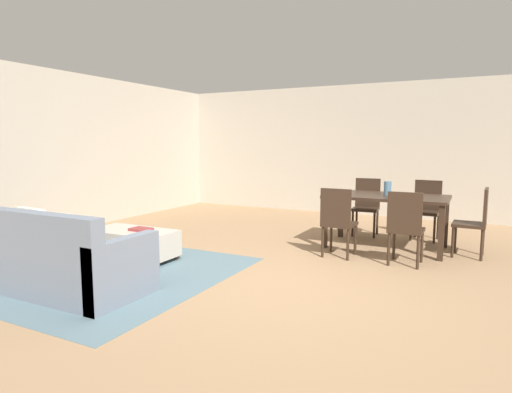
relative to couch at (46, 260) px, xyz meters
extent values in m
plane|color=#9E7A56|center=(2.11, 1.19, -0.30)|extent=(10.80, 10.80, 0.00)
cube|color=#BCB2A0|center=(2.11, 6.19, 1.05)|extent=(9.00, 0.12, 2.70)
cube|color=#BCB2A0|center=(-2.39, 1.69, 1.05)|extent=(0.12, 11.00, 2.70)
cube|color=slate|center=(0.00, 0.65, -0.29)|extent=(3.00, 2.80, 0.01)
cube|color=slate|center=(0.00, 0.05, -0.09)|extent=(2.18, 0.86, 0.42)
cube|color=slate|center=(0.00, -0.30, 0.34)|extent=(2.18, 0.16, 0.44)
cube|color=slate|center=(1.02, 0.05, 0.01)|extent=(0.14, 0.86, 0.62)
cube|color=gray|center=(-0.64, -0.06, 0.29)|extent=(0.33, 0.10, 0.33)
cube|color=silver|center=(-0.21, -0.02, 0.33)|extent=(0.41, 0.15, 0.41)
cube|color=silver|center=(0.21, -0.03, 0.31)|extent=(0.39, 0.11, 0.38)
cube|color=beige|center=(0.64, -0.05, 0.29)|extent=(0.34, 0.13, 0.34)
cube|color=#B7AD9E|center=(0.01, 1.25, -0.07)|extent=(1.13, 0.58, 0.33)
cylinder|color=#332319|center=(-0.51, 1.49, -0.27)|extent=(0.05, 0.05, 0.06)
cylinder|color=#332319|center=(0.52, 1.49, -0.27)|extent=(0.05, 0.05, 0.06)
cylinder|color=#332319|center=(-0.51, 1.00, -0.27)|extent=(0.05, 0.05, 0.06)
cylinder|color=#332319|center=(0.52, 1.00, -0.27)|extent=(0.05, 0.05, 0.06)
cube|color=#332319|center=(2.78, 3.41, 0.44)|extent=(1.66, 0.94, 0.04)
cube|color=#332319|center=(2.01, 3.82, 0.06)|extent=(0.07, 0.07, 0.72)
cube|color=#332319|center=(3.55, 3.82, 0.06)|extent=(0.07, 0.07, 0.72)
cube|color=#332319|center=(2.01, 3.00, 0.06)|extent=(0.07, 0.07, 0.72)
cube|color=#332319|center=(3.55, 3.00, 0.06)|extent=(0.07, 0.07, 0.72)
cube|color=#332319|center=(2.33, 2.64, 0.13)|extent=(0.41, 0.41, 0.04)
cube|color=#332319|center=(2.32, 2.46, 0.39)|extent=(0.40, 0.05, 0.47)
cylinder|color=#332319|center=(2.16, 2.82, -0.09)|extent=(0.04, 0.04, 0.41)
cylinder|color=#332319|center=(2.50, 2.81, -0.09)|extent=(0.04, 0.04, 0.41)
cylinder|color=#332319|center=(2.15, 2.48, -0.09)|extent=(0.04, 0.04, 0.41)
cylinder|color=#332319|center=(2.49, 2.47, -0.09)|extent=(0.04, 0.04, 0.41)
cube|color=#332319|center=(3.17, 2.63, 0.13)|extent=(0.41, 0.41, 0.04)
cube|color=#332319|center=(3.17, 2.45, 0.39)|extent=(0.40, 0.05, 0.47)
cylinder|color=#332319|center=(3.01, 2.81, -0.09)|extent=(0.04, 0.04, 0.41)
cylinder|color=#332319|center=(3.35, 2.80, -0.09)|extent=(0.04, 0.04, 0.41)
cylinder|color=#332319|center=(3.00, 2.47, -0.09)|extent=(0.04, 0.04, 0.41)
cylinder|color=#332319|center=(3.34, 2.46, -0.09)|extent=(0.04, 0.04, 0.41)
cube|color=#332319|center=(2.33, 4.13, 0.13)|extent=(0.43, 0.43, 0.04)
cube|color=#332319|center=(2.31, 4.31, 0.39)|extent=(0.40, 0.07, 0.47)
cylinder|color=#332319|center=(2.51, 3.97, -0.09)|extent=(0.04, 0.04, 0.41)
cylinder|color=#332319|center=(2.17, 3.95, -0.09)|extent=(0.04, 0.04, 0.41)
cylinder|color=#332319|center=(2.48, 4.31, -0.09)|extent=(0.04, 0.04, 0.41)
cylinder|color=#332319|center=(2.14, 4.28, -0.09)|extent=(0.04, 0.04, 0.41)
cube|color=#332319|center=(3.23, 4.19, 0.13)|extent=(0.43, 0.43, 0.04)
cube|color=#332319|center=(3.24, 4.37, 0.39)|extent=(0.40, 0.07, 0.47)
cylinder|color=#332319|center=(3.39, 4.01, -0.09)|extent=(0.04, 0.04, 0.41)
cylinder|color=#332319|center=(3.05, 4.03, -0.09)|extent=(0.04, 0.04, 0.41)
cylinder|color=#332319|center=(3.41, 4.35, -0.09)|extent=(0.04, 0.04, 0.41)
cylinder|color=#332319|center=(3.07, 4.37, -0.09)|extent=(0.04, 0.04, 0.41)
cube|color=#332319|center=(3.86, 3.40, 0.13)|extent=(0.42, 0.42, 0.04)
cube|color=#332319|center=(4.04, 3.39, 0.39)|extent=(0.06, 0.40, 0.47)
cylinder|color=#332319|center=(3.68, 3.24, -0.09)|extent=(0.04, 0.04, 0.41)
cylinder|color=#332319|center=(3.69, 3.58, -0.09)|extent=(0.04, 0.04, 0.41)
cylinder|color=#332319|center=(4.02, 3.22, -0.09)|extent=(0.04, 0.04, 0.41)
cylinder|color=#332319|center=(4.03, 3.56, -0.09)|extent=(0.04, 0.04, 0.41)
cylinder|color=slate|center=(2.79, 3.43, 0.56)|extent=(0.10, 0.10, 0.20)
cube|color=maroon|center=(0.14, 1.27, 0.11)|extent=(0.27, 0.21, 0.03)
camera|label=1|loc=(3.93, -2.89, 1.20)|focal=30.43mm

